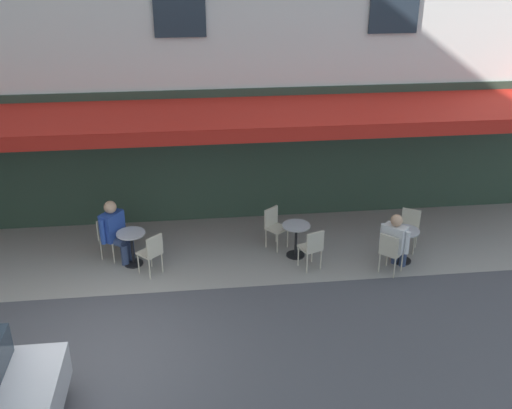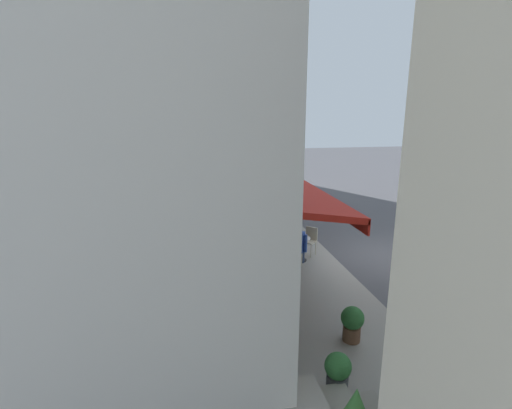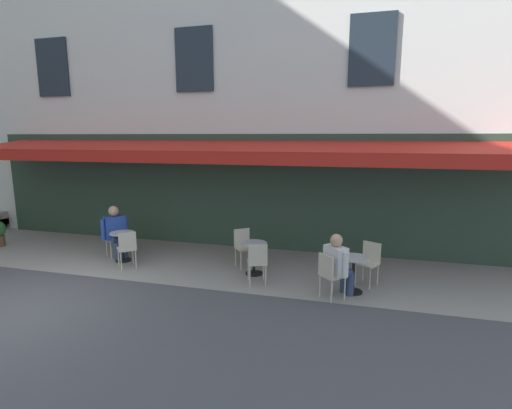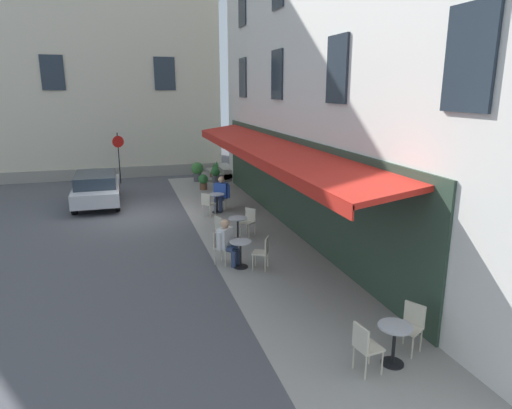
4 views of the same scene
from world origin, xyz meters
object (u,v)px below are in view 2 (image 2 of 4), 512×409
Objects in this scene: cafe_table_streetside at (275,202)px; parked_car_silver at (498,262)px; cafe_table_mid_terrace at (276,216)px; seated_patron_in_white at (283,199)px; cafe_table_near_entrance at (301,246)px; cafe_chair_cream_kerbside at (221,183)px; cafe_chair_cream_corner_left at (310,238)px; cafe_chair_cream_near_door at (294,251)px; cafe_chair_cream_facing_street at (262,200)px; seated_companion_in_blue at (296,243)px; cafe_chair_cream_corner_right at (287,203)px; cafe_chair_cream_by_window at (266,218)px; cafe_table_far_end at (230,183)px; potted_plant_entrance_right at (338,373)px; cafe_chair_cream_back_row at (241,181)px; potted_plant_entrance_left at (352,322)px; potted_plant_mid_terrace at (408,387)px; cafe_chair_cream_under_awning at (289,212)px.

parked_car_silver is (8.42, 4.01, 0.22)m from cafe_table_streetside.
seated_patron_in_white is (-1.92, 0.79, 0.20)m from cafe_table_mid_terrace.
cafe_table_near_entrance is 5.46m from seated_patron_in_white.
cafe_chair_cream_corner_left is at bearing 10.82° from cafe_chair_cream_kerbside.
cafe_table_streetside is at bearing 171.72° from cafe_chair_cream_near_door.
cafe_table_mid_terrace is 2.53m from cafe_chair_cream_facing_street.
cafe_table_near_entrance is at bearing 7.95° from cafe_chair_cream_kerbside.
cafe_chair_cream_corner_right is at bearing 167.63° from seated_companion_in_blue.
cafe_table_mid_terrace is 0.55× the size of seated_companion_in_blue.
seated_patron_in_white reaches higher than cafe_chair_cream_corner_right.
cafe_chair_cream_by_window reaches higher than cafe_table_far_end.
cafe_table_streetside is 0.82× the size of cafe_chair_cream_corner_right.
potted_plant_entrance_right reaches higher than cafe_table_near_entrance.
cafe_chair_cream_corner_left is 5.58m from cafe_chair_cream_facing_street.
potted_plant_entrance_right is at bearing 1.18° from cafe_chair_cream_kerbside.
cafe_chair_cream_back_row is (-10.85, -0.28, 0.06)m from cafe_table_near_entrance.
cafe_chair_cream_near_door is 1.22× the size of potted_plant_entrance_left.
cafe_table_mid_terrace is 2.00m from cafe_chair_cream_corner_right.
cafe_table_far_end is 17.12m from potted_plant_mid_terrace.
cafe_chair_cream_corner_right is 1.00× the size of cafe_chair_cream_kerbside.
potted_plant_entrance_left is 5.03m from parked_car_silver.
cafe_chair_cream_near_door is at bearing -3.11° from cafe_chair_cream_facing_street.
cafe_table_mid_terrace is 0.82× the size of cafe_chair_cream_corner_right.
seated_companion_in_blue reaches higher than potted_plant_mid_terrace.
cafe_table_near_entrance is 0.95× the size of potted_plant_entrance_right.
cafe_chair_cream_kerbside is (-10.03, -1.92, 0.00)m from cafe_chair_cream_corner_left.
cafe_table_mid_terrace is 0.63m from cafe_chair_cream_by_window.
cafe_table_mid_terrace is 1.00× the size of cafe_table_streetside.
cafe_chair_cream_corner_right is 8.73m from parked_car_silver.
seated_patron_in_white is (-5.39, 0.83, 0.20)m from cafe_table_near_entrance.
cafe_chair_cream_near_door is 5.83m from potted_plant_mid_terrace.
cafe_table_streetside is at bearing 171.68° from potted_plant_entrance_right.
cafe_chair_cream_corner_left is 1.22× the size of potted_plant_entrance_left.
cafe_chair_cream_under_awning and cafe_chair_cream_corner_right have the same top height.
seated_patron_in_white is at bearing 169.98° from potted_plant_entrance_right.
cafe_table_far_end is at bearing -162.08° from seated_patron_in_white.
cafe_chair_cream_corner_right is at bearing 44.91° from cafe_table_streetside.
cafe_chair_cream_corner_right is at bearing 172.75° from potted_plant_entrance_left.
cafe_table_near_entrance is 0.55× the size of seated_companion_in_blue.
potted_plant_mid_terrace is at bearing -1.29° from cafe_chair_cream_facing_street.
parked_car_silver reaches higher than cafe_chair_cream_under_awning.
cafe_chair_cream_near_door is at bearing -8.28° from cafe_table_streetside.
cafe_table_far_end is 0.82× the size of cafe_chair_cream_back_row.
cafe_table_mid_terrace is 1.01× the size of potted_plant_entrance_left.
potted_plant_entrance_right is at bearing -11.20° from cafe_table_near_entrance.
cafe_chair_cream_back_row is at bearing 179.96° from potted_plant_mid_terrace.
cafe_chair_cream_facing_street is 12.35m from potted_plant_mid_terrace.
seated_patron_in_white reaches higher than cafe_chair_cream_kerbside.
cafe_chair_cream_corner_right is 9.60m from potted_plant_entrance_left.
cafe_chair_cream_by_window is 9.42m from potted_plant_mid_terrace.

